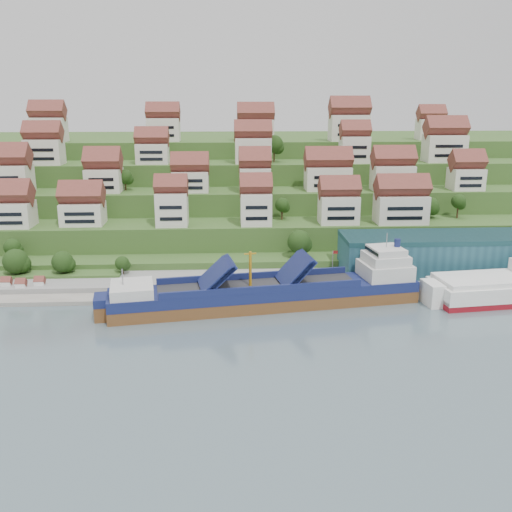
{
  "coord_description": "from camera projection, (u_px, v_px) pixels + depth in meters",
  "views": [
    {
      "loc": [
        -7.97,
        -123.85,
        46.57
      ],
      "look_at": [
        -0.74,
        14.0,
        8.0
      ],
      "focal_mm": 40.0,
      "sensor_mm": 36.0,
      "label": 1
    }
  ],
  "objects": [
    {
      "name": "quay",
      "position": [
        336.0,
        280.0,
        147.2
      ],
      "size": [
        180.0,
        14.0,
        2.2
      ],
      "primitive_type": "cube",
      "color": "gray",
      "rests_on": "ground"
    },
    {
      "name": "hillside_trees",
      "position": [
        229.0,
        202.0,
        169.61
      ],
      "size": [
        140.36,
        62.94,
        31.31
      ],
      "color": "#224216",
      "rests_on": "ground"
    },
    {
      "name": "warehouse",
      "position": [
        456.0,
        253.0,
        149.09
      ],
      "size": [
        60.0,
        15.0,
        10.0
      ],
      "primitive_type": "cube",
      "color": "#23515F",
      "rests_on": "quay"
    },
    {
      "name": "hillside_village",
      "position": [
        244.0,
        166.0,
        184.74
      ],
      "size": [
        155.97,
        62.73,
        29.34
      ],
      "color": "silver",
      "rests_on": "ground"
    },
    {
      "name": "ground",
      "position": [
        262.0,
        305.0,
        132.06
      ],
      "size": [
        300.0,
        300.0,
        0.0
      ],
      "primitive_type": "plane",
      "color": "slate",
      "rests_on": "ground"
    },
    {
      "name": "pebble_beach",
      "position": [
        25.0,
        291.0,
        140.54
      ],
      "size": [
        45.0,
        20.0,
        1.0
      ],
      "primitive_type": "cube",
      "color": "gray",
      "rests_on": "ground"
    },
    {
      "name": "flagpole",
      "position": [
        333.0,
        264.0,
        140.74
      ],
      "size": [
        1.28,
        0.16,
        8.0
      ],
      "color": "gray",
      "rests_on": "quay"
    },
    {
      "name": "second_ship",
      "position": [
        506.0,
        288.0,
        134.91
      ],
      "size": [
        34.8,
        16.26,
        9.74
      ],
      "rotation": [
        0.0,
        0.0,
        0.12
      ],
      "color": "maroon",
      "rests_on": "ground"
    },
    {
      "name": "hillside",
      "position": [
        246.0,
        190.0,
        228.79
      ],
      "size": [
        260.0,
        128.0,
        31.0
      ],
      "color": "#2D4C1E",
      "rests_on": "ground"
    },
    {
      "name": "cargo_ship",
      "position": [
        274.0,
        293.0,
        131.33
      ],
      "size": [
        71.76,
        21.88,
        15.64
      ],
      "rotation": [
        0.0,
        0.0,
        0.16
      ],
      "color": "brown",
      "rests_on": "ground"
    },
    {
      "name": "beach_huts",
      "position": [
        14.0,
        286.0,
        138.81
      ],
      "size": [
        14.4,
        3.7,
        2.2
      ],
      "color": "white",
      "rests_on": "pebble_beach"
    }
  ]
}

